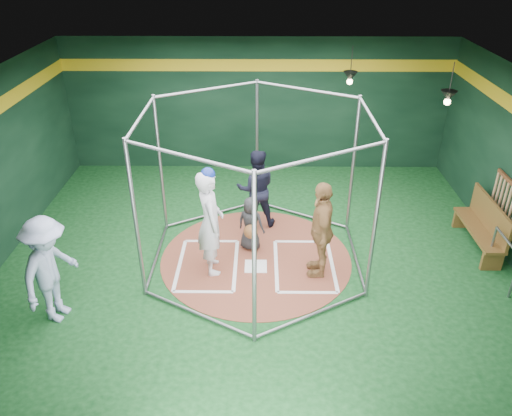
{
  "coord_description": "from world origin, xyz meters",
  "views": [
    {
      "loc": [
        0.09,
        -8.27,
        5.74
      ],
      "look_at": [
        0.0,
        0.1,
        1.1
      ],
      "focal_mm": 35.0,
      "sensor_mm": 36.0,
      "label": 1
    }
  ],
  "objects_px": {
    "batter_figure": "(210,221)",
    "visitor_leopard": "(321,229)",
    "umpire": "(256,189)",
    "dugout_bench": "(484,225)"
  },
  "relations": [
    {
      "from": "umpire",
      "to": "dugout_bench",
      "type": "relative_size",
      "value": 0.98
    },
    {
      "from": "umpire",
      "to": "dugout_bench",
      "type": "distance_m",
      "value": 4.74
    },
    {
      "from": "dugout_bench",
      "to": "visitor_leopard",
      "type": "bearing_deg",
      "value": -165.1
    },
    {
      "from": "visitor_leopard",
      "to": "umpire",
      "type": "height_order",
      "value": "visitor_leopard"
    },
    {
      "from": "visitor_leopard",
      "to": "umpire",
      "type": "distance_m",
      "value": 2.16
    },
    {
      "from": "umpire",
      "to": "batter_figure",
      "type": "bearing_deg",
      "value": 58.18
    },
    {
      "from": "batter_figure",
      "to": "dugout_bench",
      "type": "bearing_deg",
      "value": 8.66
    },
    {
      "from": "batter_figure",
      "to": "visitor_leopard",
      "type": "xyz_separation_m",
      "value": [
        2.04,
        -0.08,
        -0.11
      ]
    },
    {
      "from": "visitor_leopard",
      "to": "dugout_bench",
      "type": "bearing_deg",
      "value": 108.21
    },
    {
      "from": "umpire",
      "to": "visitor_leopard",
      "type": "bearing_deg",
      "value": 118.35
    }
  ]
}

